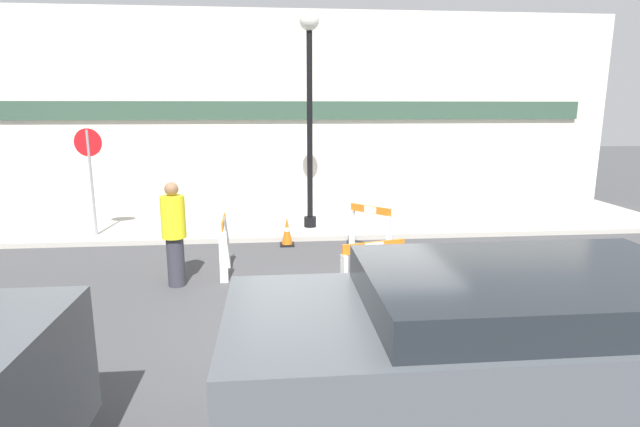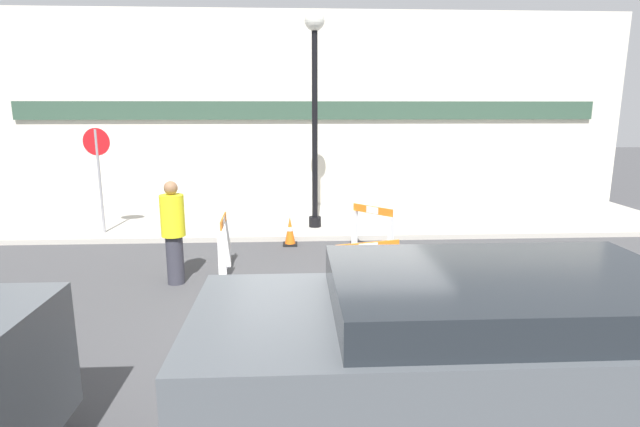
# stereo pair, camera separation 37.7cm
# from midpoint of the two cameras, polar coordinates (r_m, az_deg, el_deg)

# --- Properties ---
(ground_plane) EXTENTS (60.00, 60.00, 0.00)m
(ground_plane) POSITION_cam_midpoint_polar(r_m,az_deg,el_deg) (6.74, 0.68, -13.22)
(ground_plane) COLOR #424244
(sidewalk_slab) EXTENTS (18.00, 3.69, 0.11)m
(sidewalk_slab) POSITION_cam_midpoint_polar(r_m,az_deg,el_deg) (12.75, -2.33, -0.79)
(sidewalk_slab) COLOR #ADA89E
(sidewalk_slab) RESTS_ON ground_plane
(storefront_facade) EXTENTS (18.00, 0.22, 5.50)m
(storefront_facade) POSITION_cam_midpoint_polar(r_m,az_deg,el_deg) (14.35, -2.85, 11.50)
(storefront_facade) COLOR beige
(storefront_facade) RESTS_ON ground_plane
(streetlamp_post) EXTENTS (0.44, 0.44, 4.85)m
(streetlamp_post) POSITION_cam_midpoint_polar(r_m,az_deg,el_deg) (11.52, -2.17, 13.82)
(streetlamp_post) COLOR black
(streetlamp_post) RESTS_ON sidewalk_slab
(stop_sign) EXTENTS (0.60, 0.08, 2.34)m
(stop_sign) POSITION_cam_midpoint_polar(r_m,az_deg,el_deg) (11.98, -25.63, 5.07)
(stop_sign) COLOR gray
(stop_sign) RESTS_ON sidewalk_slab
(barricade_0) EXTENTS (0.97, 0.38, 1.03)m
(barricade_0) POSITION_cam_midpoint_polar(r_m,az_deg,el_deg) (7.17, 4.61, -6.80)
(barricade_0) COLOR white
(barricade_0) RESTS_ON ground_plane
(barricade_1) EXTENTS (0.77, 0.79, 0.96)m
(barricade_1) POSITION_cam_midpoint_polar(r_m,az_deg,el_deg) (10.04, 4.68, -1.52)
(barricade_1) COLOR white
(barricade_1) RESTS_ON ground_plane
(barricade_2) EXTENTS (0.17, 0.87, 1.03)m
(barricade_2) POSITION_cam_midpoint_polar(r_m,az_deg,el_deg) (8.86, -12.07, -3.43)
(barricade_2) COLOR white
(barricade_2) RESTS_ON ground_plane
(traffic_cone_0) EXTENTS (0.30, 0.30, 0.70)m
(traffic_cone_0) POSITION_cam_midpoint_polar(r_m,az_deg,el_deg) (8.19, 11.33, -6.29)
(traffic_cone_0) COLOR black
(traffic_cone_0) RESTS_ON ground_plane
(traffic_cone_1) EXTENTS (0.30, 0.30, 0.67)m
(traffic_cone_1) POSITION_cam_midpoint_polar(r_m,az_deg,el_deg) (8.50, 9.27, -5.59)
(traffic_cone_1) COLOR black
(traffic_cone_1) RESTS_ON ground_plane
(traffic_cone_2) EXTENTS (0.30, 0.30, 0.54)m
(traffic_cone_2) POSITION_cam_midpoint_polar(r_m,az_deg,el_deg) (7.33, -8.84, -9.04)
(traffic_cone_2) COLOR black
(traffic_cone_2) RESTS_ON ground_plane
(traffic_cone_3) EXTENTS (0.30, 0.30, 0.48)m
(traffic_cone_3) POSITION_cam_midpoint_polar(r_m,az_deg,el_deg) (6.78, -2.64, -10.96)
(traffic_cone_3) COLOR black
(traffic_cone_3) RESTS_ON ground_plane
(traffic_cone_4) EXTENTS (0.30, 0.30, 0.62)m
(traffic_cone_4) POSITION_cam_midpoint_polar(r_m,az_deg,el_deg) (10.60, -4.81, -2.12)
(traffic_cone_4) COLOR black
(traffic_cone_4) RESTS_ON ground_plane
(traffic_cone_5) EXTENTS (0.30, 0.30, 0.68)m
(traffic_cone_5) POSITION_cam_midpoint_polar(r_m,az_deg,el_deg) (7.81, 8.56, -7.17)
(traffic_cone_5) COLOR black
(traffic_cone_5) RESTS_ON ground_plane
(person_worker) EXTENTS (0.43, 0.43, 1.72)m
(person_worker) POSITION_cam_midpoint_polar(r_m,az_deg,el_deg) (8.44, -17.58, -1.97)
(person_worker) COLOR #33333D
(person_worker) RESTS_ON ground_plane
(parked_car_1) EXTENTS (4.44, 1.85, 1.74)m
(parked_car_1) POSITION_cam_midpoint_polar(r_m,az_deg,el_deg) (4.10, 20.10, -16.23)
(parked_car_1) COLOR #4C5156
(parked_car_1) RESTS_ON ground_plane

